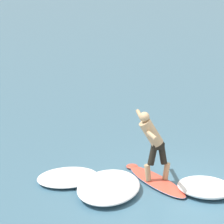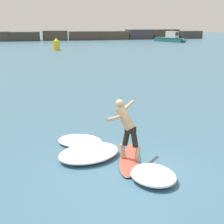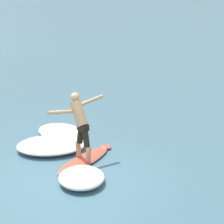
{
  "view_description": "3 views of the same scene",
  "coord_description": "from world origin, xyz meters",
  "px_view_note": "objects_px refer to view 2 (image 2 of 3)",
  "views": [
    {
      "loc": [
        -9.33,
        -5.11,
        5.3
      ],
      "look_at": [
        0.81,
        2.44,
        1.25
      ],
      "focal_mm": 85.0,
      "sensor_mm": 36.0,
      "label": 1
    },
    {
      "loc": [
        -2.27,
        -6.8,
        3.73
      ],
      "look_at": [
        0.17,
        2.45,
        0.96
      ],
      "focal_mm": 50.0,
      "sensor_mm": 36.0,
      "label": 2
    },
    {
      "loc": [
        3.26,
        -11.1,
        5.57
      ],
      "look_at": [
        0.62,
        2.45,
        0.77
      ],
      "focal_mm": 85.0,
      "sensor_mm": 36.0,
      "label": 3
    }
  ],
  "objects_px": {
    "fishing_boat_near_jetty": "(171,38)",
    "surfer": "(126,124)",
    "channel_marker_buoy": "(56,45)",
    "surfboard": "(130,160)"
  },
  "relations": [
    {
      "from": "surfer",
      "to": "fishing_boat_near_jetty",
      "type": "xyz_separation_m",
      "value": [
        24.61,
        49.81,
        -0.41
      ]
    },
    {
      "from": "surfboard",
      "to": "fishing_boat_near_jetty",
      "type": "bearing_deg",
      "value": 63.83
    },
    {
      "from": "fishing_boat_near_jetty",
      "to": "surfer",
      "type": "bearing_deg",
      "value": -116.29
    },
    {
      "from": "surfer",
      "to": "fishing_boat_near_jetty",
      "type": "bearing_deg",
      "value": 63.71
    },
    {
      "from": "fishing_boat_near_jetty",
      "to": "channel_marker_buoy",
      "type": "relative_size",
      "value": 4.51
    },
    {
      "from": "surfboard",
      "to": "channel_marker_buoy",
      "type": "distance_m",
      "value": 36.52
    },
    {
      "from": "surfer",
      "to": "channel_marker_buoy",
      "type": "relative_size",
      "value": 0.99
    },
    {
      "from": "surfboard",
      "to": "fishing_boat_near_jetty",
      "type": "relative_size",
      "value": 0.29
    },
    {
      "from": "channel_marker_buoy",
      "to": "fishing_boat_near_jetty",
      "type": "bearing_deg",
      "value": 29.87
    },
    {
      "from": "surfer",
      "to": "channel_marker_buoy",
      "type": "xyz_separation_m",
      "value": [
        1.33,
        36.44,
        -0.33
      ]
    }
  ]
}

